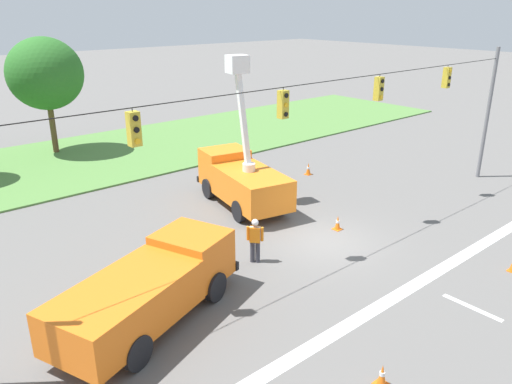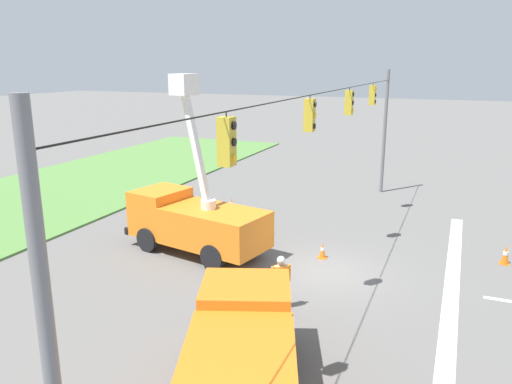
{
  "view_description": "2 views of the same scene",
  "coord_description": "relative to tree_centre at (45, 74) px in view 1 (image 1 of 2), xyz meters",
  "views": [
    {
      "loc": [
        -14.34,
        -12.36,
        9.15
      ],
      "look_at": [
        -0.47,
        3.85,
        1.22
      ],
      "focal_mm": 35.0,
      "sensor_mm": 36.0,
      "label": 1
    },
    {
      "loc": [
        -16.86,
        -4.23,
        7.48
      ],
      "look_at": [
        1.97,
        3.59,
        2.25
      ],
      "focal_mm": 35.0,
      "sensor_mm": 36.0,
      "label": 2
    }
  ],
  "objects": [
    {
      "name": "tree_centre",
      "position": [
        0.0,
        0.0,
        0.0
      ],
      "size": [
        4.69,
        4.64,
        7.47
      ],
      "color": "brown",
      "rests_on": "ground"
    },
    {
      "name": "grass_verge",
      "position": [
        3.62,
        -2.65,
        -5.14
      ],
      "size": [
        56.0,
        12.0,
        0.1
      ],
      "primitive_type": "cube",
      "color": "#517F3D",
      "rests_on": "ground"
    },
    {
      "name": "utility_truck_support_near",
      "position": [
        -4.59,
        -20.92,
        -4.02
      ],
      "size": [
        7.04,
        4.52,
        2.1
      ],
      "color": "orange",
      "rests_on": "ground"
    },
    {
      "name": "traffic_cone_lane_edge_a",
      "position": [
        9.5,
        -14.03,
        -4.85
      ],
      "size": [
        0.36,
        0.36,
        0.7
      ],
      "color": "orange",
      "rests_on": "ground"
    },
    {
      "name": "lane_markings",
      "position": [
        3.62,
        -26.52,
        -5.19
      ],
      "size": [
        17.6,
        15.25,
        0.01
      ],
      "color": "silver",
      "rests_on": "ground"
    },
    {
      "name": "signal_gantry",
      "position": [
        3.64,
        -20.65,
        -0.61
      ],
      "size": [
        26.2,
        0.33,
        7.2
      ],
      "color": "slate",
      "rests_on": "ground"
    },
    {
      "name": "traffic_cone_mid_left",
      "position": [
        4.94,
        -20.19,
        -4.88
      ],
      "size": [
        0.36,
        0.36,
        0.64
      ],
      "color": "orange",
      "rests_on": "ground"
    },
    {
      "name": "traffic_cone_mid_right",
      "position": [
        -1.55,
        -27.26,
        -4.89
      ],
      "size": [
        0.36,
        0.36,
        0.62
      ],
      "color": "orange",
      "rests_on": "ground"
    },
    {
      "name": "road_worker",
      "position": [
        0.28,
        -20.09,
        -4.19
      ],
      "size": [
        0.47,
        0.52,
        1.77
      ],
      "color": "#383842",
      "rests_on": "ground"
    },
    {
      "name": "ground_plane",
      "position": [
        3.62,
        -20.65,
        -5.19
      ],
      "size": [
        200.0,
        200.0,
        0.0
      ],
      "primitive_type": "plane",
      "color": "#605E5B"
    },
    {
      "name": "utility_truck_bucket_lift",
      "position": [
        3.61,
        -15.17,
        -3.76
      ],
      "size": [
        3.47,
        6.35,
        7.13
      ],
      "color": "orange",
      "rests_on": "ground"
    }
  ]
}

